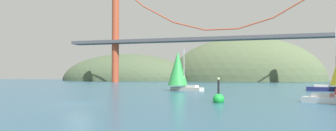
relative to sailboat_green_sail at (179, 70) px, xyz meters
name	(u,v)px	position (x,y,z in m)	size (l,w,h in m)	color
ground_plane	(80,103)	(-1.74, -28.81, -3.55)	(360.00, 360.00, 0.00)	navy
headland_left	(126,81)	(-56.74, 106.19, -3.55)	(69.69, 44.00, 27.55)	#425138
headland_center	(244,81)	(3.26, 106.19, -3.55)	(72.31, 44.00, 41.49)	#4C5B3D
suspension_bridge	(221,34)	(-1.74, 66.19, 14.05)	(119.71, 6.00, 39.54)	#A34228
sailboat_green_sail	(179,70)	(0.00, 0.00, 0.00)	(7.01, 4.66, 7.22)	#B7B2A8
channel_buoy	(219,99)	(10.40, -24.11, -3.18)	(1.10, 1.10, 2.64)	green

